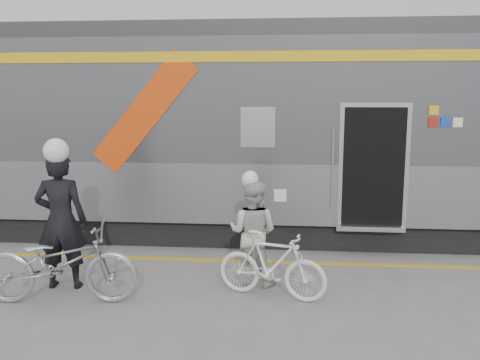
# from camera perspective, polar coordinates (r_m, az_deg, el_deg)

# --- Properties ---
(ground) EXTENTS (90.00, 90.00, 0.00)m
(ground) POSITION_cam_1_polar(r_m,az_deg,el_deg) (6.79, -1.72, -14.87)
(ground) COLOR slate
(ground) RESTS_ON ground
(train) EXTENTS (24.00, 3.17, 4.10)m
(train) POSITION_cam_1_polar(r_m,az_deg,el_deg) (10.38, 1.41, 5.39)
(train) COLOR black
(train) RESTS_ON ground
(safety_strip) EXTENTS (24.00, 0.12, 0.01)m
(safety_strip) POSITION_cam_1_polar(r_m,az_deg,el_deg) (8.78, -0.04, -9.07)
(safety_strip) COLOR gold
(safety_strip) RESTS_ON ground
(man) EXTENTS (0.78, 0.56, 2.02)m
(man) POSITION_cam_1_polar(r_m,az_deg,el_deg) (7.82, -19.46, -4.30)
(man) COLOR black
(man) RESTS_ON ground
(bicycle_left) EXTENTS (2.18, 0.95, 1.11)m
(bicycle_left) POSITION_cam_1_polar(r_m,az_deg,el_deg) (7.38, -19.61, -8.79)
(bicycle_left) COLOR #A3A6AA
(bicycle_left) RESTS_ON ground
(woman) EXTENTS (0.89, 0.78, 1.56)m
(woman) POSITION_cam_1_polar(r_m,az_deg,el_deg) (7.61, 1.45, -5.90)
(woman) COLOR beige
(woman) RESTS_ON ground
(bicycle_right) EXTENTS (1.64, 0.87, 0.95)m
(bicycle_right) POSITION_cam_1_polar(r_m,az_deg,el_deg) (7.16, 3.58, -9.49)
(bicycle_right) COLOR silver
(bicycle_right) RESTS_ON ground
(helmet_man) EXTENTS (0.35, 0.35, 0.35)m
(helmet_man) POSITION_cam_1_polar(r_m,az_deg,el_deg) (7.64, -19.96, 4.36)
(helmet_man) COLOR white
(helmet_man) RESTS_ON man
(helmet_woman) EXTENTS (0.25, 0.25, 0.25)m
(helmet_woman) POSITION_cam_1_polar(r_m,az_deg,el_deg) (7.42, 1.48, 0.87)
(helmet_woman) COLOR white
(helmet_woman) RESTS_ON woman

